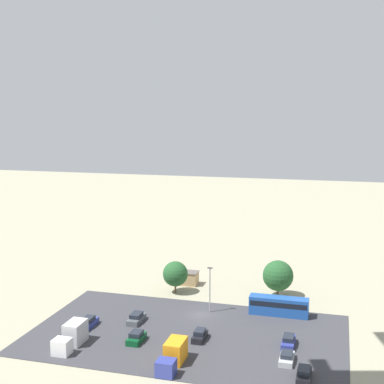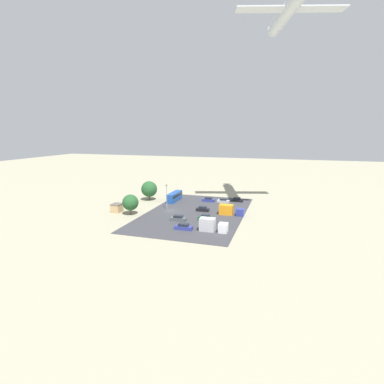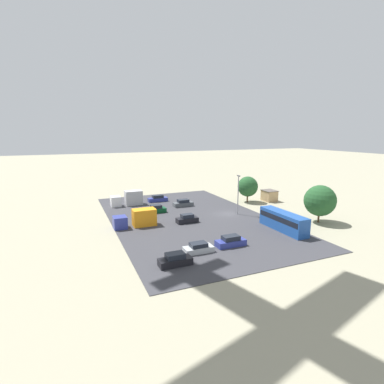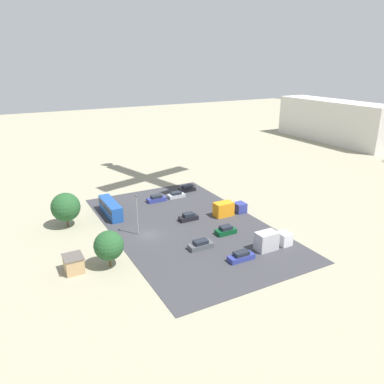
{
  "view_description": "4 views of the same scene",
  "coord_description": "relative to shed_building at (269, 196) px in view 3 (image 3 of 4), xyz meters",
  "views": [
    {
      "loc": [
        -22.73,
        86.76,
        35.24
      ],
      "look_at": [
        -4.31,
        20.98,
        25.1
      ],
      "focal_mm": 50.0,
      "sensor_mm": 36.0,
      "label": 1
    },
    {
      "loc": [
        87.38,
        34.75,
        25.41
      ],
      "look_at": [
        4.27,
        8.61,
        7.62
      ],
      "focal_mm": 28.0,
      "sensor_mm": 36.0,
      "label": 2
    },
    {
      "loc": [
        -53.12,
        30.6,
        16.95
      ],
      "look_at": [
        -1.44,
        8.63,
        5.68
      ],
      "focal_mm": 28.0,
      "sensor_mm": 36.0,
      "label": 3
    },
    {
      "loc": [
        62.35,
        -24.19,
        32.65
      ],
      "look_at": [
        -5.18,
        12.39,
        5.26
      ],
      "focal_mm": 35.0,
      "sensor_mm": 36.0,
      "label": 4
    }
  ],
  "objects": [
    {
      "name": "parked_car_5",
      "position": [
        -22.93,
        29.76,
        -0.71
      ],
      "size": [
        1.93,
        4.25,
        1.41
      ],
      "rotation": [
        0.0,
        0.0,
        3.14
      ],
      "color": "#ADB2B7",
      "rests_on": "ground"
    },
    {
      "name": "parked_car_0",
      "position": [
        3.1,
        21.92,
        -0.63
      ],
      "size": [
        1.94,
        4.55,
        1.61
      ],
      "color": "#4C5156",
      "rests_on": "ground"
    },
    {
      "name": "parking_lot_surface",
      "position": [
        -6.54,
        24.31,
        -1.34
      ],
      "size": [
        50.12,
        29.96,
        0.08
      ],
      "color": "#38383D",
      "rests_on": "ground"
    },
    {
      "name": "parked_car_1",
      "position": [
        -22.64,
        24.29,
        -0.63
      ],
      "size": [
        1.86,
        4.58,
        1.61
      ],
      "rotation": [
        0.0,
        0.0,
        3.14
      ],
      "color": "navy",
      "rests_on": "ground"
    },
    {
      "name": "light_pole_lot_centre",
      "position": [
        -7.76,
        13.96,
        3.23
      ],
      "size": [
        0.9,
        0.28,
        8.21
      ],
      "color": "gray",
      "rests_on": "ground"
    },
    {
      "name": "parked_car_4",
      "position": [
        10.08,
        25.93,
        -0.63
      ],
      "size": [
        1.78,
        4.74,
        1.61
      ],
      "color": "navy",
      "rests_on": "ground"
    },
    {
      "name": "parked_truck_0",
      "position": [
        9.12,
        33.29,
        0.24
      ],
      "size": [
        2.54,
        7.23,
        3.36
      ],
      "color": "silver",
      "rests_on": "ground"
    },
    {
      "name": "bus",
      "position": [
        -19.78,
        12.13,
        0.44
      ],
      "size": [
        10.28,
        2.48,
        3.23
      ],
      "rotation": [
        0.0,
        0.0,
        1.57
      ],
      "color": "#1E4C9E",
      "rests_on": "ground"
    },
    {
      "name": "tree_near_shed",
      "position": [
        -18.48,
        2.57,
        2.86
      ],
      "size": [
        5.88,
        5.88,
        7.18
      ],
      "color": "brown",
      "rests_on": "ground"
    },
    {
      "name": "parked_truck_1",
      "position": [
        -7.58,
        35.01,
        0.11
      ],
      "size": [
        2.5,
        7.65,
        3.07
      ],
      "color": "navy",
      "rests_on": "ground"
    },
    {
      "name": "parked_car_2",
      "position": [
        0.22,
        29.25,
        -0.61
      ],
      "size": [
        1.99,
        4.1,
        1.66
      ],
      "rotation": [
        0.0,
        0.0,
        3.14
      ],
      "color": "#0C4723",
      "rests_on": "ground"
    },
    {
      "name": "parked_car_3",
      "position": [
        -25.64,
        34.26,
        -0.62
      ],
      "size": [
        1.85,
        4.34,
        1.63
      ],
      "color": "black",
      "rests_on": "ground"
    },
    {
      "name": "parked_car_6",
      "position": [
        -9.06,
        25.85,
        -0.62
      ],
      "size": [
        1.75,
        4.12,
        1.64
      ],
      "rotation": [
        0.0,
        0.0,
        3.14
      ],
      "color": "black",
      "rests_on": "ground"
    },
    {
      "name": "shed_building",
      "position": [
        0.0,
        0.0,
        0.0
      ],
      "size": [
        3.59,
        3.09,
        2.74
      ],
      "color": "tan",
      "rests_on": "ground"
    },
    {
      "name": "tree_apron_mid",
      "position": [
        1.27,
        5.62,
        2.48
      ],
      "size": [
        4.94,
        4.94,
        6.34
      ],
      "color": "brown",
      "rests_on": "ground"
    },
    {
      "name": "ground_plane",
      "position": [
        -6.54,
        15.77,
        -1.38
      ],
      "size": [
        400.0,
        400.0,
        0.0
      ],
      "primitive_type": "plane",
      "color": "gray"
    }
  ]
}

